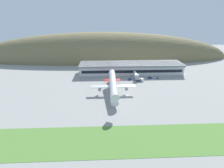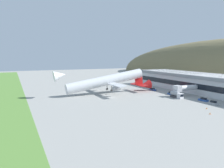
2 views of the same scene
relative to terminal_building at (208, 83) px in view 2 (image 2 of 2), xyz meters
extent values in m
plane|color=gray|center=(-10.48, -52.20, -5.53)|extent=(430.40, 430.40, 0.00)
cube|color=silver|center=(0.00, 0.02, -0.65)|extent=(98.43, 20.44, 9.76)
cube|color=gray|center=(0.00, 0.02, 3.36)|extent=(99.63, 21.64, 1.76)
cube|color=black|center=(0.00, -10.25, -1.13)|extent=(94.49, 0.16, 2.73)
cylinder|color=silver|center=(1.83, -16.08, -1.53)|extent=(2.60, 11.77, 2.60)
cube|color=silver|center=(1.83, -21.96, -1.53)|extent=(3.38, 2.86, 2.86)
cylinder|color=slate|center=(1.83, -21.46, -3.53)|extent=(0.36, 0.36, 4.00)
cylinder|color=silver|center=(-20.11, -50.18, 1.31)|extent=(5.12, 41.86, 11.43)
cone|color=silver|center=(-20.11, -73.50, 4.93)|extent=(5.02, 6.33, 5.82)
cone|color=red|center=(-20.11, -26.36, -2.38)|extent=(5.02, 7.34, 5.98)
cube|color=red|center=(-20.11, -30.41, 1.79)|extent=(0.50, 5.64, 7.72)
cube|color=red|center=(-20.11, -30.15, -1.79)|extent=(13.31, 3.60, 0.91)
cube|color=silver|center=(-20.11, -48.13, 0.10)|extent=(32.24, 3.63, 1.00)
cylinder|color=#9E9EA3|center=(-29.79, -48.66, -1.37)|extent=(2.30, 3.91, 2.82)
cylinder|color=#9E9EA3|center=(-10.44, -48.66, -1.37)|extent=(2.30, 3.91, 2.82)
cylinder|color=#2D2D2D|center=(-22.93, -48.13, -2.41)|extent=(0.28, 0.28, 2.20)
cylinder|color=#2D2D2D|center=(-22.93, -48.13, -3.51)|extent=(0.45, 1.10, 1.10)
cylinder|color=#2D2D2D|center=(-17.30, -48.13, -2.41)|extent=(0.28, 0.28, 2.20)
cylinder|color=#2D2D2D|center=(-17.30, -48.13, -3.51)|extent=(0.45, 1.10, 1.10)
cylinder|color=#2D2D2D|center=(-20.11, -64.56, 0.25)|extent=(0.22, 0.22, 1.98)
cylinder|color=#2D2D2D|center=(-20.11, -64.56, -0.74)|extent=(0.30, 0.82, 0.82)
cube|color=#264C99|center=(-3.70, -21.13, -5.11)|extent=(3.81, 1.90, 0.83)
cube|color=black|center=(-3.88, -21.14, -4.35)|extent=(2.13, 1.54, 0.68)
cube|color=#999EA3|center=(21.32, -20.24, -5.13)|extent=(4.08, 1.67, 0.79)
cube|color=black|center=(21.11, -20.24, -4.41)|extent=(2.25, 1.40, 0.65)
cube|color=#264C99|center=(14.44, -18.58, -5.13)|extent=(4.43, 1.77, 0.79)
cube|color=black|center=(14.66, -18.57, -4.42)|extent=(2.45, 1.47, 0.64)
cube|color=#264C99|center=(-19.00, -21.50, -5.13)|extent=(4.64, 1.90, 0.79)
cube|color=black|center=(-19.23, -21.52, -4.42)|extent=(2.58, 1.53, 0.64)
cube|color=silver|center=(6.34, -24.19, -4.30)|extent=(2.26, 2.40, 2.45)
cube|color=black|center=(7.44, -24.13, -3.86)|extent=(0.18, 1.94, 1.08)
cube|color=#38383D|center=(3.00, -24.37, -5.08)|extent=(4.66, 2.30, 0.90)
cylinder|color=#999EA3|center=(3.00, -24.37, -3.54)|extent=(4.44, 2.40, 2.17)
cube|color=orange|center=(31.48, -33.81, -5.51)|extent=(0.52, 0.52, 0.03)
cone|color=orange|center=(31.48, -33.81, -5.22)|extent=(0.40, 0.40, 0.55)
cube|color=orange|center=(25.51, -28.71, -5.51)|extent=(0.52, 0.52, 0.03)
cone|color=orange|center=(25.51, -28.71, -5.22)|extent=(0.40, 0.40, 0.55)
camera|label=1|loc=(-26.07, -164.45, 48.48)|focal=28.00mm
camera|label=2|loc=(82.73, -93.77, 13.99)|focal=35.00mm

